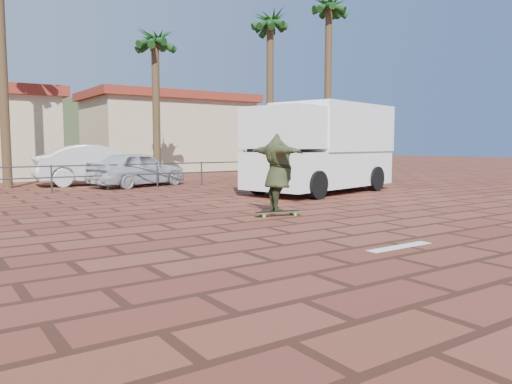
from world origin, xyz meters
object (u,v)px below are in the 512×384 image
campervan (322,146)px  car_white (98,165)px  car_silver (138,169)px  longboard (278,212)px  skateboarder (278,173)px

campervan → car_white: 9.81m
campervan → car_silver: size_ratio=1.56×
car_white → campervan: bearing=-140.1°
campervan → car_white: bearing=110.7°
campervan → car_silver: bearing=112.2°
longboard → car_white: (-0.66, 11.98, 0.76)m
skateboarder → car_white: 12.00m
campervan → car_white: size_ratio=1.26×
skateboarder → car_white: (-0.66, 11.98, -0.19)m
longboard → car_silver: bearing=100.9°
skateboarder → longboard: bearing=169.1°
skateboarder → car_silver: skateboarder is taller
car_white → car_silver: bearing=-145.5°
car_silver → car_white: 2.12m
skateboarder → car_silver: bearing=5.3°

